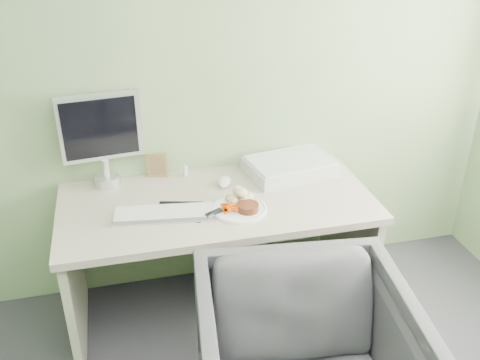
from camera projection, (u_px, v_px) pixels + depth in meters
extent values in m
plane|color=#87A070|center=(200.00, 61.00, 2.77)|extent=(3.50, 0.00, 3.50)
cube|color=beige|center=(217.00, 203.00, 2.75)|extent=(1.60, 0.75, 0.04)
cube|color=#B3B099|center=(75.00, 282.00, 2.76)|extent=(0.04, 0.70, 0.69)
cube|color=#B3B099|center=(348.00, 242.00, 3.08)|extent=(0.04, 0.70, 0.69)
cylinder|color=white|center=(239.00, 209.00, 2.64)|extent=(0.27, 0.27, 0.01)
cylinder|color=black|center=(248.00, 207.00, 2.61)|extent=(0.12, 0.12, 0.03)
ellipsoid|color=tan|center=(241.00, 196.00, 2.68)|extent=(0.13, 0.09, 0.07)
cube|color=#F14A05|center=(230.00, 207.00, 2.61)|extent=(0.07, 0.06, 0.04)
cube|color=silver|center=(233.00, 205.00, 2.65)|extent=(0.13, 0.08, 0.01)
cube|color=black|center=(214.00, 213.00, 2.57)|extent=(0.09, 0.06, 0.02)
cube|color=black|center=(180.00, 212.00, 2.63)|extent=(0.27, 0.25, 0.00)
cube|color=white|center=(164.00, 213.00, 2.59)|extent=(0.49, 0.20, 0.02)
ellipsoid|color=white|center=(224.00, 182.00, 2.87)|extent=(0.11, 0.13, 0.04)
cube|color=olive|center=(157.00, 165.00, 2.93)|extent=(0.12, 0.04, 0.14)
cylinder|color=white|center=(185.00, 171.00, 2.96)|extent=(0.03, 0.03, 0.06)
cone|color=#95CCEF|center=(185.00, 165.00, 2.95)|extent=(0.02, 0.02, 0.02)
cube|color=silver|center=(290.00, 167.00, 2.99)|extent=(0.52, 0.39, 0.07)
cylinder|color=silver|center=(107.00, 181.00, 2.87)|extent=(0.13, 0.13, 0.06)
cylinder|color=silver|center=(106.00, 168.00, 2.83)|extent=(0.03, 0.03, 0.09)
cube|color=silver|center=(101.00, 127.00, 2.75)|extent=(0.42, 0.09, 0.36)
cube|color=black|center=(101.00, 129.00, 2.73)|extent=(0.37, 0.05, 0.31)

